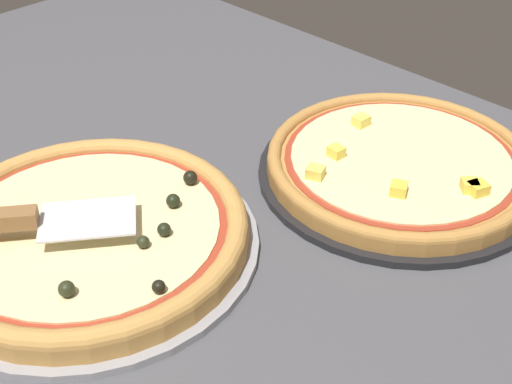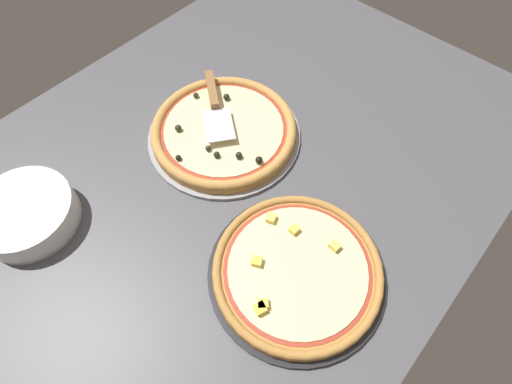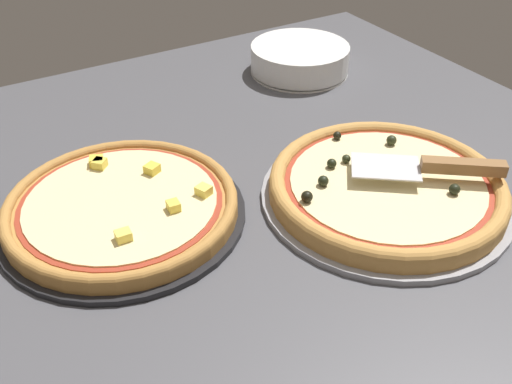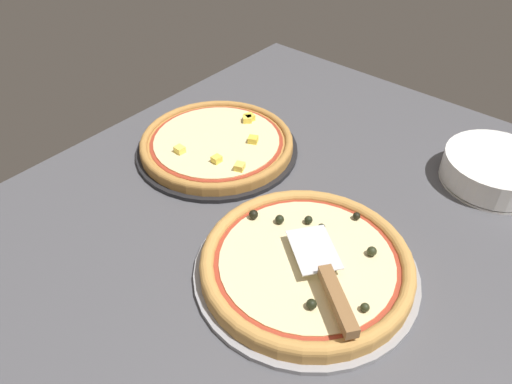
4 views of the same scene
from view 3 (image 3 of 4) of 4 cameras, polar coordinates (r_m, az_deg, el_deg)
The scene contains 7 objects.
ground_plane at distance 95.43cm, azimuth 8.39°, elevation -3.00°, with size 148.61×115.55×3.60cm, color #4C4C51.
pizza_pan_front at distance 98.75cm, azimuth 12.01°, elevation -0.29°, with size 39.95×39.95×1.00cm, color #939399.
pizza_front at distance 97.52cm, azimuth 12.16°, elevation 0.75°, with size 37.55×37.55×4.30cm.
pizza_pan_back at distance 94.66cm, azimuth -12.55°, elevation -2.15°, with size 37.88×37.88×1.00cm, color black.
pizza_back at distance 93.51cm, azimuth -12.69°, elevation -1.19°, with size 35.60×35.60×3.70cm.
serving_spatula at distance 97.84cm, azimuth 17.46°, elevation 2.33°, with size 18.03×21.72×2.00cm.
plate_stack at distance 137.91cm, azimuth 4.19°, elevation 12.51°, with size 22.00×22.00×6.30cm.
Camera 3 is at (-56.13, 49.62, 57.31)cm, focal length 42.00 mm.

